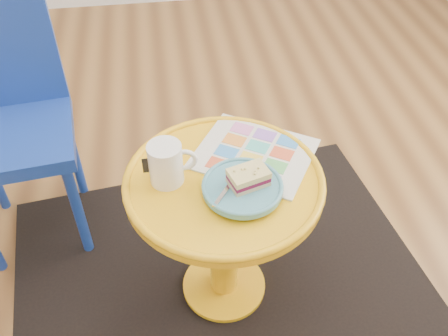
{
  "coord_description": "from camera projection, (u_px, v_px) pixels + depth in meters",
  "views": [
    {
      "loc": [
        0.14,
        -1.05,
        1.38
      ],
      "look_at": [
        0.27,
        -0.15,
        0.53
      ],
      "focal_mm": 40.0,
      "sensor_mm": 36.0,
      "label": 1
    }
  ],
  "objects": [
    {
      "name": "newspaper",
      "position": [
        254.0,
        153.0,
        1.34
      ],
      "size": [
        0.39,
        0.37,
        0.01
      ],
      "primitive_type": "cube",
      "rotation": [
        0.0,
        0.0,
        -0.57
      ],
      "color": "silver",
      "rests_on": "side_table"
    },
    {
      "name": "chair",
      "position": [
        9.0,
        112.0,
        1.52
      ],
      "size": [
        0.4,
        0.4,
        0.81
      ],
      "rotation": [
        0.0,
        0.0,
        0.12
      ],
      "color": "navy",
      "rests_on": "ground"
    },
    {
      "name": "mug",
      "position": [
        167.0,
        162.0,
        1.23
      ],
      "size": [
        0.12,
        0.09,
        0.11
      ],
      "rotation": [
        0.0,
        0.0,
        -0.0
      ],
      "color": "white",
      "rests_on": "side_table"
    },
    {
      "name": "plate",
      "position": [
        242.0,
        188.0,
        1.22
      ],
      "size": [
        0.2,
        0.2,
        0.02
      ],
      "color": "teal",
      "rests_on": "newspaper"
    },
    {
      "name": "fork",
      "position": [
        229.0,
        186.0,
        1.22
      ],
      "size": [
        0.1,
        0.13,
        0.0
      ],
      "rotation": [
        0.0,
        0.0,
        -0.63
      ],
      "color": "silver",
      "rests_on": "plate"
    },
    {
      "name": "cake_slice",
      "position": [
        248.0,
        177.0,
        1.21
      ],
      "size": [
        0.11,
        0.09,
        0.04
      ],
      "rotation": [
        0.0,
        0.0,
        0.3
      ],
      "color": "#D3BC8C",
      "rests_on": "plate"
    },
    {
      "name": "floor",
      "position": [
        138.0,
        260.0,
        1.69
      ],
      "size": [
        4.0,
        4.0,
        0.0
      ],
      "primitive_type": "plane",
      "color": "brown",
      "rests_on": "ground"
    },
    {
      "name": "side_table",
      "position": [
        224.0,
        215.0,
        1.37
      ],
      "size": [
        0.51,
        0.51,
        0.49
      ],
      "color": "#F4AE14",
      "rests_on": "ground"
    },
    {
      "name": "rug",
      "position": [
        224.0,
        287.0,
        1.61
      ],
      "size": [
        1.43,
        1.25,
        0.01
      ],
      "primitive_type": "cube",
      "rotation": [
        0.0,
        0.0,
        0.13
      ],
      "color": "black",
      "rests_on": "ground"
    }
  ]
}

